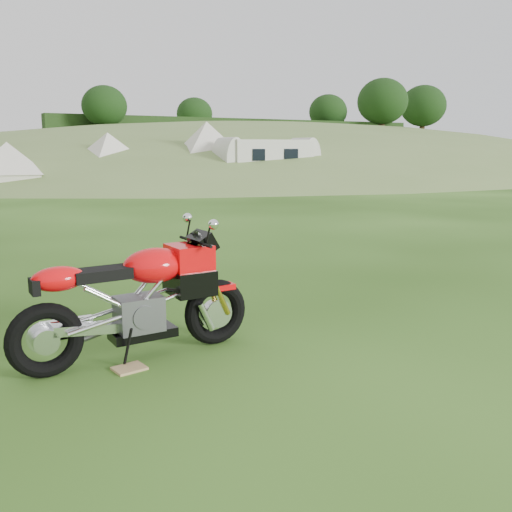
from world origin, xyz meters
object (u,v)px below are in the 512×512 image
sport_motorcycle (136,291)px  tent_right (207,156)px  tent_left (8,165)px  caravan (267,163)px  tent_mid (109,160)px  plywood_board (129,368)px

sport_motorcycle → tent_right: (11.02, 20.67, 0.80)m
tent_left → caravan: 11.40m
tent_right → caravan: bearing=-45.4°
tent_mid → caravan: (6.34, -4.15, -0.15)m
plywood_board → caravan: bearing=54.6°
tent_mid → tent_right: (4.41, -1.70, 0.16)m
sport_motorcycle → tent_mid: size_ratio=0.73×
tent_right → caravan: (1.94, -2.45, -0.31)m
plywood_board → tent_mid: tent_mid is taller
tent_left → tent_mid: bearing=26.6°
sport_motorcycle → caravan: 22.36m
tent_right → caravan: 3.14m
tent_left → tent_mid: (4.64, 1.12, 0.15)m
sport_motorcycle → plywood_board: 0.71m
sport_motorcycle → tent_mid: 23.34m
sport_motorcycle → tent_right: size_ratio=0.65×
sport_motorcycle → tent_right: bearing=61.8°
tent_mid → caravan: bearing=-45.6°
plywood_board → tent_left: size_ratio=0.10×
tent_left → sport_motorcycle: bearing=-82.3°
sport_motorcycle → tent_mid: bearing=73.4°
tent_mid → caravan: 7.58m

